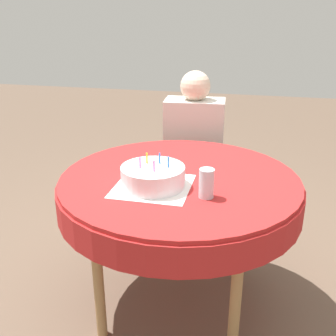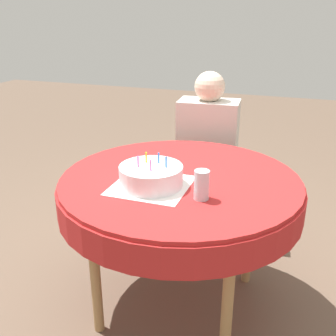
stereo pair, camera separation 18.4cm
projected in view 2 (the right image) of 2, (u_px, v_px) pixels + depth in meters
ground_plane at (179, 302)px, 2.17m from camera, size 12.00×12.00×0.00m
dining_table at (180, 194)px, 1.92m from camera, size 1.17×1.17×0.75m
chair at (208, 161)px, 2.80m from camera, size 0.41×0.41×0.93m
person at (207, 140)px, 2.65m from camera, size 0.41×0.35×1.14m
napkin at (151, 185)px, 1.80m from camera, size 0.34×0.34×0.00m
birthday_cake at (151, 176)px, 1.78m from camera, size 0.29×0.29×0.14m
drinking_glass at (202, 185)px, 1.65m from camera, size 0.07×0.07×0.13m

